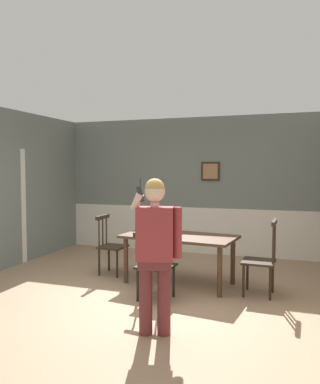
# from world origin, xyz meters

# --- Properties ---
(ground_plane) EXTENTS (6.83, 6.83, 0.00)m
(ground_plane) POSITION_xyz_m (0.00, 0.00, 0.00)
(ground_plane) COLOR #9E7F60
(room_back_partition) EXTENTS (5.61, 0.17, 2.78)m
(room_back_partition) POSITION_xyz_m (0.00, 3.11, 1.34)
(room_back_partition) COLOR slate
(room_back_partition) RESTS_ON ground_plane
(dining_table) EXTENTS (1.77, 1.06, 0.74)m
(dining_table) POSITION_xyz_m (0.34, 0.89, 0.65)
(dining_table) COLOR #4C3323
(dining_table) RESTS_ON ground_plane
(chair_near_window) EXTENTS (0.49, 0.49, 0.91)m
(chair_near_window) POSITION_xyz_m (0.24, 0.08, 0.46)
(chair_near_window) COLOR black
(chair_near_window) RESTS_ON ground_plane
(chair_by_doorway) EXTENTS (0.46, 0.46, 1.04)m
(chair_by_doorway) POSITION_xyz_m (1.56, 0.75, 0.49)
(chair_by_doorway) COLOR #2D2319
(chair_by_doorway) RESTS_ON ground_plane
(chair_at_table_head) EXTENTS (0.42, 0.42, 0.97)m
(chair_at_table_head) POSITION_xyz_m (-0.87, 1.04, 0.47)
(chair_at_table_head) COLOR #2D2319
(chair_at_table_head) RESTS_ON ground_plane
(person_figure) EXTENTS (0.52, 0.31, 1.64)m
(person_figure) POSITION_xyz_m (0.61, -0.91, 0.93)
(person_figure) COLOR brown
(person_figure) RESTS_ON ground_plane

